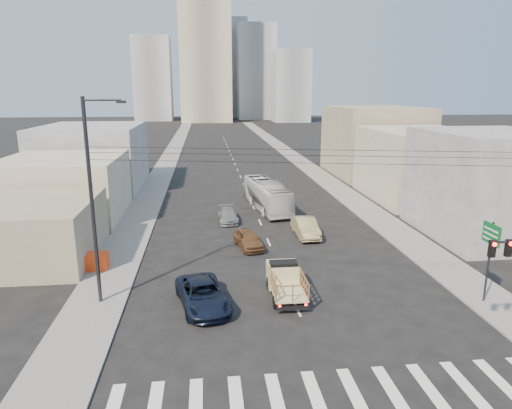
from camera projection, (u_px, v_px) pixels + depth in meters
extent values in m
plane|color=black|center=(304.00, 325.00, 24.55)|extent=(420.00, 420.00, 0.00)
cube|color=gray|center=(172.00, 154.00, 90.76)|extent=(3.50, 180.00, 0.12)
cube|color=gray|center=(288.00, 152.00, 93.29)|extent=(3.50, 180.00, 0.12)
cube|color=silver|center=(196.00, 408.00, 18.15)|extent=(0.55, 3.80, 0.01)
cube|color=silver|center=(237.00, 405.00, 18.32)|extent=(0.55, 3.80, 0.01)
cube|color=silver|center=(277.00, 402.00, 18.50)|extent=(0.55, 3.80, 0.01)
cube|color=silver|center=(317.00, 399.00, 18.68)|extent=(0.55, 3.80, 0.01)
cube|color=silver|center=(355.00, 396.00, 18.85)|extent=(0.55, 3.80, 0.01)
cube|color=silver|center=(393.00, 393.00, 19.03)|extent=(0.55, 3.80, 0.01)
cube|color=silver|center=(431.00, 390.00, 19.21)|extent=(0.55, 3.80, 0.01)
cube|color=silver|center=(467.00, 388.00, 19.38)|extent=(0.55, 3.80, 0.01)
cube|color=silver|center=(503.00, 385.00, 19.56)|extent=(0.55, 3.80, 0.01)
cube|color=silver|center=(297.00, 308.00, 26.48)|extent=(0.15, 2.00, 0.01)
cube|color=silver|center=(280.00, 269.00, 32.26)|extent=(0.15, 2.00, 0.01)
cube|color=silver|center=(269.00, 242.00, 38.05)|extent=(0.15, 2.00, 0.01)
cube|color=silver|center=(260.00, 222.00, 43.83)|extent=(0.15, 2.00, 0.01)
cube|color=silver|center=(253.00, 207.00, 49.62)|extent=(0.15, 2.00, 0.01)
cube|color=silver|center=(248.00, 195.00, 55.40)|extent=(0.15, 2.00, 0.01)
cube|color=silver|center=(244.00, 185.00, 61.19)|extent=(0.15, 2.00, 0.01)
cube|color=silver|center=(241.00, 177.00, 66.97)|extent=(0.15, 2.00, 0.01)
cube|color=silver|center=(238.00, 170.00, 72.76)|extent=(0.15, 2.00, 0.01)
cube|color=silver|center=(235.00, 164.00, 78.54)|extent=(0.15, 2.00, 0.01)
cube|color=silver|center=(233.00, 159.00, 84.33)|extent=(0.15, 2.00, 0.01)
cube|color=silver|center=(231.00, 155.00, 90.11)|extent=(0.15, 2.00, 0.01)
cube|color=silver|center=(229.00, 151.00, 95.90)|extent=(0.15, 2.00, 0.01)
cube|color=silver|center=(228.00, 147.00, 101.68)|extent=(0.15, 2.00, 0.01)
cube|color=silver|center=(227.00, 144.00, 107.47)|extent=(0.15, 2.00, 0.01)
cube|color=silver|center=(225.00, 142.00, 113.25)|extent=(0.15, 2.00, 0.01)
cube|color=silver|center=(224.00, 139.00, 119.04)|extent=(0.15, 2.00, 0.01)
cube|color=silver|center=(223.00, 137.00, 124.82)|extent=(0.15, 2.00, 0.01)
cube|color=#C7B986|center=(288.00, 291.00, 27.08)|extent=(1.90, 3.00, 0.12)
cube|color=#C7B986|center=(282.00, 274.00, 28.94)|extent=(1.90, 1.60, 1.50)
cube|color=black|center=(283.00, 267.00, 28.56)|extent=(1.70, 0.90, 0.70)
cube|color=#2D2D33|center=(293.00, 308.00, 25.65)|extent=(1.90, 0.12, 0.22)
cube|color=#FF0C0C|center=(280.00, 306.00, 25.54)|extent=(0.15, 0.05, 0.12)
cube|color=#FF0C0C|center=(306.00, 305.00, 25.70)|extent=(0.15, 0.05, 0.12)
cylinder|color=black|center=(269.00, 283.00, 29.09)|extent=(0.25, 0.76, 0.76)
cylinder|color=black|center=(295.00, 281.00, 29.27)|extent=(0.25, 0.76, 0.76)
cylinder|color=black|center=(276.00, 302.00, 26.39)|extent=(0.25, 0.76, 0.76)
cylinder|color=black|center=(304.00, 301.00, 26.57)|extent=(0.25, 0.76, 0.76)
imported|color=black|center=(203.00, 295.00, 26.49)|extent=(3.62, 5.90, 1.53)
imported|color=beige|center=(267.00, 195.00, 48.40)|extent=(4.09, 11.23, 3.06)
imported|color=brown|center=(248.00, 239.00, 36.56)|extent=(2.48, 4.45, 1.43)
imported|color=#958757|center=(306.00, 227.00, 39.46)|extent=(1.79, 4.90, 1.60)
imported|color=gray|center=(228.00, 215.00, 43.92)|extent=(1.89, 4.38, 1.26)
cube|color=black|center=(509.00, 248.00, 20.82)|extent=(0.28, 0.22, 0.80)
sphere|color=#FF0C0C|center=(511.00, 244.00, 20.62)|extent=(0.20, 0.20, 0.20)
cube|color=black|center=(492.00, 249.00, 20.73)|extent=(0.28, 0.22, 0.80)
sphere|color=#FF0C0C|center=(495.00, 244.00, 20.54)|extent=(0.20, 0.20, 0.20)
cylinder|color=#2D2D33|center=(488.00, 263.00, 26.60)|extent=(0.12, 0.12, 5.00)
cube|color=#0C5926|center=(491.00, 234.00, 26.16)|extent=(0.08, 1.60, 1.20)
cube|color=white|center=(491.00, 230.00, 26.09)|extent=(0.02, 1.30, 0.10)
cube|color=white|center=(490.00, 235.00, 26.16)|extent=(0.02, 1.30, 0.10)
cube|color=white|center=(490.00, 240.00, 26.23)|extent=(0.02, 1.30, 0.10)
cylinder|color=#2D2D33|center=(92.00, 205.00, 25.71)|extent=(0.22, 0.22, 12.00)
cylinder|color=#2D2D33|center=(102.00, 100.00, 24.41)|extent=(2.00, 0.12, 0.12)
cube|color=#2D2D33|center=(121.00, 102.00, 24.55)|extent=(0.50, 0.25, 0.15)
cylinder|color=black|center=(303.00, 150.00, 23.74)|extent=(23.01, 5.02, 0.02)
cylinder|color=black|center=(303.00, 155.00, 23.81)|extent=(23.01, 5.02, 0.02)
cylinder|color=black|center=(303.00, 163.00, 23.91)|extent=(23.01, 5.02, 0.02)
cube|color=#F44517|center=(95.00, 266.00, 32.00)|extent=(1.80, 1.20, 0.38)
cube|color=#F44517|center=(94.00, 261.00, 31.91)|extent=(1.80, 1.20, 0.38)
cube|color=#F44517|center=(94.00, 256.00, 31.81)|extent=(1.80, 1.20, 0.38)
cube|color=gray|center=(489.00, 184.00, 39.01)|extent=(10.00, 12.00, 9.00)
cube|color=#AEA88C|center=(419.00, 164.00, 52.68)|extent=(11.00, 14.00, 8.00)
cube|color=gray|center=(374.00, 141.00, 67.92)|extent=(12.00, 16.00, 10.00)
cube|color=gray|center=(31.00, 231.00, 33.65)|extent=(9.00, 10.00, 4.40)
cube|color=#AEA88C|center=(64.00, 188.00, 44.91)|extent=(11.00, 12.00, 6.00)
cube|color=gray|center=(93.00, 157.00, 59.08)|extent=(12.00, 16.00, 8.00)
cube|color=gray|center=(205.00, 45.00, 180.76)|extent=(20.00, 20.00, 60.00)
cube|color=gray|center=(256.00, 73.00, 200.01)|extent=(16.00, 16.00, 40.00)
cube|color=gray|center=(153.00, 79.00, 191.18)|extent=(15.00, 15.00, 34.00)
cube|color=gray|center=(227.00, 69.00, 212.70)|extent=(18.00, 18.00, 44.00)
cube|color=gray|center=(291.00, 86.00, 183.48)|extent=(14.00, 14.00, 28.00)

